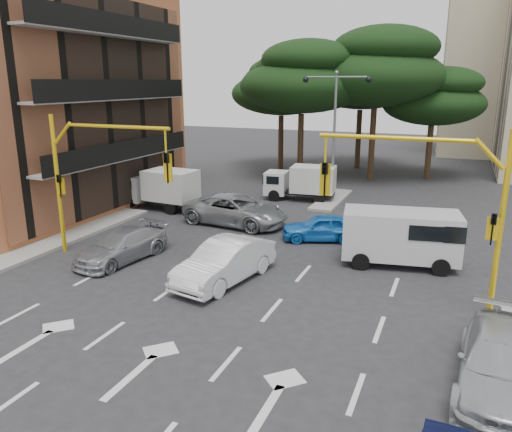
{
  "coord_description": "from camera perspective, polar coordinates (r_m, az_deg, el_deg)",
  "views": [
    {
      "loc": [
        7.26,
        -14.17,
        7.34
      ],
      "look_at": [
        -0.77,
        5.33,
        1.6
      ],
      "focal_mm": 35.0,
      "sensor_mm": 36.0,
      "label": 1
    }
  ],
  "objects": [
    {
      "name": "pine_right",
      "position": [
        40.2,
        19.74,
        12.76
      ],
      "size": [
        7.49,
        7.49,
        8.37
      ],
      "color": "#382616",
      "rests_on": "ground"
    },
    {
      "name": "signal_mast_right",
      "position": [
        16.53,
        20.31,
        2.2
      ],
      "size": [
        5.79,
        0.37,
        6.0
      ],
      "color": "yellow",
      "rests_on": "ground"
    },
    {
      "name": "box_truck_b",
      "position": [
        31.68,
        5.11,
        3.79
      ],
      "size": [
        4.64,
        2.36,
        2.19
      ],
      "primitive_type": null,
      "rotation": [
        0.0,
        0.0,
        1.68
      ],
      "color": "silver",
      "rests_on": "ground"
    },
    {
      "name": "ground",
      "position": [
        17.53,
        -4.37,
        -9.57
      ],
      "size": [
        120.0,
        120.0,
        0.0
      ],
      "primitive_type": "plane",
      "color": "#28282B",
      "rests_on": "ground"
    },
    {
      "name": "car_silver_parked",
      "position": [
        13.91,
        26.32,
        -14.94
      ],
      "size": [
        2.34,
        5.06,
        1.43
      ],
      "primitive_type": "imported",
      "rotation": [
        0.0,
        0.0,
        -0.07
      ],
      "color": "#ACB0B5",
      "rests_on": "ground"
    },
    {
      "name": "pine_left_near",
      "position": [
        37.82,
        5.35,
        15.56
      ],
      "size": [
        9.15,
        9.15,
        10.23
      ],
      "color": "#382616",
      "rests_on": "ground"
    },
    {
      "name": "pine_back",
      "position": [
        43.9,
        12.04,
        15.24
      ],
      "size": [
        9.15,
        9.15,
        10.23
      ],
      "color": "#382616",
      "rests_on": "ground"
    },
    {
      "name": "car_white_hatch",
      "position": [
        18.78,
        -3.59,
        -5.25
      ],
      "size": [
        2.53,
        4.96,
        1.56
      ],
      "primitive_type": "imported",
      "rotation": [
        0.0,
        0.0,
        -0.19
      ],
      "color": "silver",
      "rests_on": "ground"
    },
    {
      "name": "pine_left_far",
      "position": [
        42.57,
        2.99,
        14.62
      ],
      "size": [
        8.32,
        8.32,
        9.3
      ],
      "color": "#382616",
      "rests_on": "ground"
    },
    {
      "name": "apartment_orange",
      "position": [
        33.58,
        -27.01,
        12.79
      ],
      "size": [
        15.19,
        16.15,
        13.7
      ],
      "color": "#AF6337",
      "rests_on": "ground"
    },
    {
      "name": "pine_center",
      "position": [
        38.64,
        13.7,
        16.23
      ],
      "size": [
        9.98,
        9.98,
        11.16
      ],
      "color": "#382616",
      "rests_on": "ground"
    },
    {
      "name": "box_truck_a",
      "position": [
        30.0,
        -11.01,
        3.07
      ],
      "size": [
        4.9,
        2.34,
        2.34
      ],
      "primitive_type": null,
      "rotation": [
        0.0,
        0.0,
        1.5
      ],
      "color": "white",
      "rests_on": "ground"
    },
    {
      "name": "car_silver_cross_a",
      "position": [
        26.18,
        -2.31,
        0.68
      ],
      "size": [
        5.82,
        3.15,
        1.55
      ],
      "primitive_type": "imported",
      "rotation": [
        0.0,
        0.0,
        1.46
      ],
      "color": "#94989B",
      "rests_on": "ground"
    },
    {
      "name": "street_lamp_center",
      "position": [
        31.09,
        9.02,
        11.51
      ],
      "size": [
        4.16,
        0.36,
        7.77
      ],
      "color": "slate",
      "rests_on": "median_strip"
    },
    {
      "name": "van_white",
      "position": [
        21.19,
        16.16,
        -2.4
      ],
      "size": [
        4.86,
        2.82,
        2.29
      ],
      "primitive_type": null,
      "rotation": [
        0.0,
        0.0,
        -1.4
      ],
      "color": "silver",
      "rests_on": "ground"
    },
    {
      "name": "signal_mast_left",
      "position": [
        21.7,
        -18.48,
        5.28
      ],
      "size": [
        5.79,
        0.37,
        6.0
      ],
      "color": "yellow",
      "rests_on": "ground"
    },
    {
      "name": "car_silver_wagon",
      "position": [
        21.72,
        -15.12,
        -3.28
      ],
      "size": [
        2.46,
        4.66,
        1.29
      ],
      "primitive_type": "imported",
      "rotation": [
        0.0,
        0.0,
        -0.15
      ],
      "color": "#9D9EA4",
      "rests_on": "ground"
    },
    {
      "name": "median_strip",
      "position": [
        31.87,
        8.62,
        1.87
      ],
      "size": [
        1.4,
        6.0,
        0.15
      ],
      "primitive_type": "cube",
      "color": "gray",
      "rests_on": "ground"
    },
    {
      "name": "car_blue_compact",
      "position": [
        23.78,
        7.5,
        -1.3
      ],
      "size": [
        4.01,
        2.71,
        1.27
      ],
      "primitive_type": "imported",
      "rotation": [
        0.0,
        0.0,
        -1.21
      ],
      "color": "blue",
      "rests_on": "ground"
    }
  ]
}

